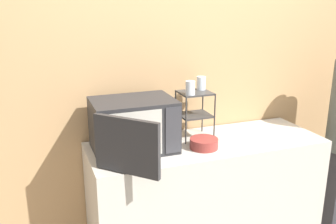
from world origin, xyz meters
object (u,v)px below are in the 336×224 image
object	(u,v)px
glass_front_left	(190,88)
microwave	(133,126)
bowl	(204,143)
dish_rack	(195,105)
glass_back_right	(201,83)

from	to	relation	value
glass_front_left	microwave	bearing A→B (deg)	-175.85
microwave	bowl	world-z (taller)	microwave
dish_rack	glass_front_left	world-z (taller)	glass_front_left
microwave	glass_back_right	size ratio (longest dim) A/B	7.37
glass_front_left	glass_back_right	bearing A→B (deg)	40.08
glass_back_right	glass_front_left	bearing A→B (deg)	-139.92
glass_back_right	dish_rack	bearing A→B (deg)	-142.94
bowl	glass_back_right	bearing A→B (deg)	70.48
microwave	glass_front_left	bearing A→B (deg)	4.15
microwave	glass_back_right	bearing A→B (deg)	14.60
microwave	glass_front_left	distance (m)	0.45
microwave	dish_rack	xyz separation A→B (m)	(0.47, 0.09, 0.07)
dish_rack	microwave	bearing A→B (deg)	-169.28
glass_front_left	bowl	bearing A→B (deg)	-74.95
glass_back_right	microwave	bearing A→B (deg)	-165.40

